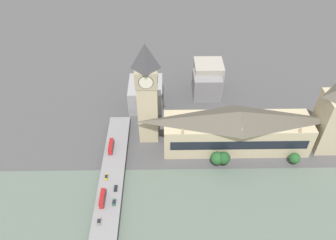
# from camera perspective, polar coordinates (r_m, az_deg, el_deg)

# --- Properties ---
(ground_plane) EXTENTS (600.00, 600.00, 0.00)m
(ground_plane) POSITION_cam_1_polar(r_m,az_deg,el_deg) (218.40, 9.92, -7.21)
(ground_plane) COLOR #4C4C4F
(river_water) EXTENTS (61.80, 360.00, 0.30)m
(river_water) POSITION_cam_1_polar(r_m,az_deg,el_deg) (196.50, 11.53, -15.28)
(river_water) COLOR slate
(river_water) RESTS_ON ground_plane
(parliament_hall) EXTENTS (23.84, 95.48, 30.43)m
(parliament_hall) POSITION_cam_1_polar(r_m,az_deg,el_deg) (219.28, 11.88, -1.65)
(parliament_hall) COLOR #C1B28E
(parliament_hall) RESTS_ON ground_plane
(clock_tower) EXTENTS (14.09, 14.09, 72.49)m
(clock_tower) POSITION_cam_1_polar(r_m,az_deg,el_deg) (207.13, -3.67, 4.96)
(clock_tower) COLOR #C1B28E
(clock_tower) RESTS_ON ground_plane
(victoria_tower) EXTENTS (19.99, 19.99, 54.29)m
(victoria_tower) POSITION_cam_1_polar(r_m,az_deg,el_deg) (234.33, 27.13, 0.45)
(victoria_tower) COLOR #C1B28E
(victoria_tower) RESTS_ON ground_plane
(road_bridge) EXTENTS (155.61, 14.62, 4.14)m
(road_bridge) POSITION_cam_1_polar(r_m,az_deg,el_deg) (192.61, -10.54, -15.09)
(road_bridge) COLOR slate
(road_bridge) RESTS_ON ground_plane
(double_decker_bus_lead) EXTENTS (11.01, 2.48, 5.02)m
(double_decker_bus_lead) POSITION_cam_1_polar(r_m,az_deg,el_deg) (193.04, -11.37, -13.19)
(double_decker_bus_lead) COLOR red
(double_decker_bus_lead) RESTS_ON road_bridge
(double_decker_bus_mid) EXTENTS (11.66, 2.55, 4.76)m
(double_decker_bus_mid) POSITION_cam_1_polar(r_m,az_deg,el_deg) (218.66, -9.91, -4.52)
(double_decker_bus_mid) COLOR red
(double_decker_bus_mid) RESTS_ON road_bridge
(car_northbound_mid) EXTENTS (4.60, 1.77, 1.39)m
(car_northbound_mid) POSITION_cam_1_polar(r_m,az_deg,el_deg) (204.67, -10.68, -9.68)
(car_northbound_mid) COLOR gold
(car_northbound_mid) RESTS_ON road_bridge
(car_northbound_tail) EXTENTS (4.41, 1.89, 1.42)m
(car_northbound_tail) POSITION_cam_1_polar(r_m,az_deg,el_deg) (192.88, -9.37, -13.93)
(car_northbound_tail) COLOR #2D5638
(car_northbound_tail) RESTS_ON road_bridge
(car_southbound_lead) EXTENTS (4.17, 1.88, 1.52)m
(car_southbound_lead) POSITION_cam_1_polar(r_m,az_deg,el_deg) (187.55, -11.92, -16.88)
(car_southbound_lead) COLOR slate
(car_southbound_lead) RESTS_ON road_bridge
(car_southbound_mid) EXTENTS (4.52, 1.92, 1.33)m
(car_southbound_mid) POSITION_cam_1_polar(r_m,az_deg,el_deg) (198.47, -9.11, -11.65)
(car_southbound_mid) COLOR black
(car_southbound_mid) RESTS_ON road_bridge
(city_block_west) EXTENTS (20.93, 21.78, 19.49)m
(city_block_west) POSITION_cam_1_polar(r_m,az_deg,el_deg) (264.49, 6.76, 6.07)
(city_block_west) COLOR gray
(city_block_west) RESTS_ON ground_plane
(city_block_center) EXTENTS (29.02, 25.46, 19.18)m
(city_block_center) POSITION_cam_1_polar(r_m,az_deg,el_deg) (253.75, -3.87, 4.51)
(city_block_center) COLOR #939399
(city_block_center) RESTS_ON ground_plane
(city_block_east) EXTENTS (21.66, 22.65, 24.86)m
(city_block_east) POSITION_cam_1_polar(r_m,az_deg,el_deg) (269.74, 6.95, 7.53)
(city_block_east) COLOR #A39E93
(city_block_east) RESTS_ON ground_plane
(tree_embankment_near) EXTENTS (8.56, 8.56, 10.08)m
(tree_embankment_near) POSITION_cam_1_polar(r_m,az_deg,el_deg) (211.95, 8.56, -6.59)
(tree_embankment_near) COLOR brown
(tree_embankment_near) RESTS_ON ground_plane
(tree_embankment_mid) EXTENTS (7.03, 7.03, 8.52)m
(tree_embankment_mid) POSITION_cam_1_polar(r_m,az_deg,el_deg) (225.77, 21.19, -6.22)
(tree_embankment_mid) COLOR brown
(tree_embankment_mid) RESTS_ON ground_plane
(tree_embankment_far) EXTENTS (8.19, 8.19, 10.78)m
(tree_embankment_far) POSITION_cam_1_polar(r_m,az_deg,el_deg) (211.53, 9.71, -6.54)
(tree_embankment_far) COLOR brown
(tree_embankment_far) RESTS_ON ground_plane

